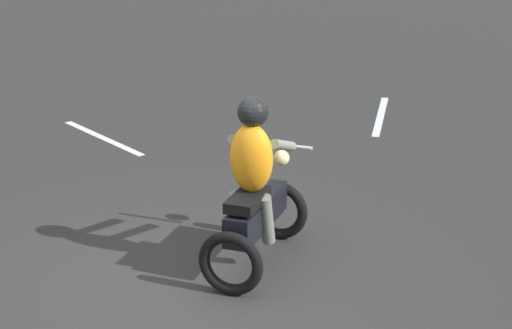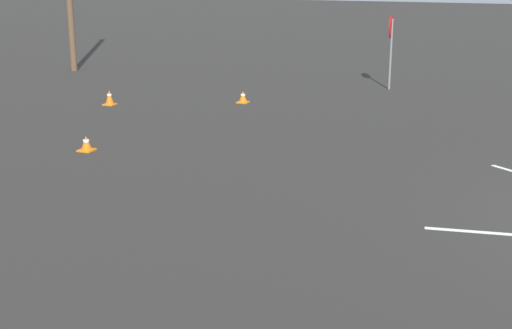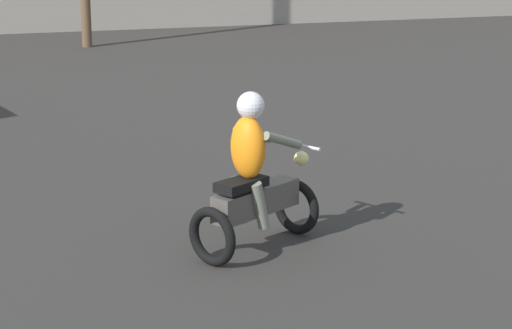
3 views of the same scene
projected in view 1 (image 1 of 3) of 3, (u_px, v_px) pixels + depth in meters
name	position (u px, v px, depth m)	size (l,w,h in m)	color
ground_plane	(181.00, 286.00, 8.95)	(120.00, 120.00, 0.00)	#2D2B28
motorcycle_rider_foreground	(255.00, 194.00, 9.10)	(1.22, 1.51, 1.66)	black
lane_stripe_e	(103.00, 138.00, 12.94)	(0.10, 1.80, 0.01)	silver
lane_stripe_se	(380.00, 116.00, 13.85)	(0.10, 1.88, 0.01)	silver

